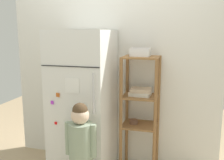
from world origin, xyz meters
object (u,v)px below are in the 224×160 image
(child_standing, at_px, (81,142))
(fruit_bin, at_px, (139,53))
(refrigerator, at_px, (83,103))
(pantry_shelf_unit, at_px, (140,103))

(child_standing, distance_m, fruit_bin, 1.11)
(refrigerator, height_order, fruit_bin, refrigerator)
(pantry_shelf_unit, relative_size, fruit_bin, 6.34)
(pantry_shelf_unit, distance_m, fruit_bin, 0.55)
(refrigerator, distance_m, pantry_shelf_unit, 0.63)
(refrigerator, xyz_separation_m, pantry_shelf_unit, (0.61, 0.16, 0.01))
(child_standing, relative_size, fruit_bin, 4.57)
(child_standing, bearing_deg, refrigerator, 108.32)
(refrigerator, height_order, pantry_shelf_unit, refrigerator)
(refrigerator, bearing_deg, pantry_shelf_unit, 14.71)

